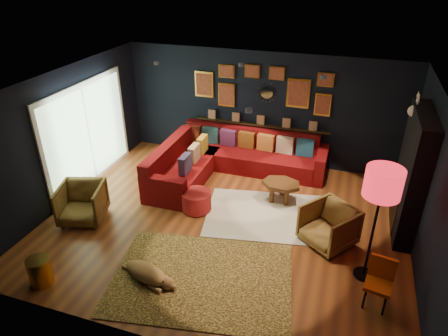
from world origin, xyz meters
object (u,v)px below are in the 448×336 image
(sectional, at_px, (224,160))
(armchair_right, at_px, (329,224))
(floor_lamp, at_px, (383,187))
(dog, at_px, (146,270))
(coffee_table, at_px, (281,186))
(gold_stool, at_px, (40,271))
(orange_chair, at_px, (380,279))
(pouf, at_px, (197,201))
(armchair_left, at_px, (82,201))

(sectional, bearing_deg, armchair_right, -36.65)
(floor_lamp, bearing_deg, dog, -160.38)
(sectional, xyz_separation_m, coffee_table, (1.46, -0.76, 0.03))
(coffee_table, relative_size, gold_stool, 1.91)
(sectional, xyz_separation_m, floor_lamp, (3.11, -2.47, 1.29))
(sectional, relative_size, armchair_right, 4.27)
(sectional, relative_size, orange_chair, 4.46)
(sectional, distance_m, pouf, 1.61)
(coffee_table, height_order, orange_chair, orange_chair)
(armchair_left, relative_size, gold_stool, 1.82)
(armchair_left, relative_size, orange_chair, 1.05)
(pouf, distance_m, armchair_right, 2.53)
(pouf, relative_size, armchair_left, 0.71)
(pouf, height_order, armchair_right, armchair_right)
(armchair_right, distance_m, dog, 3.11)
(pouf, relative_size, floor_lamp, 0.30)
(armchair_left, height_order, floor_lamp, floor_lamp)
(armchair_left, bearing_deg, gold_stool, -93.83)
(pouf, bearing_deg, armchair_right, -5.41)
(floor_lamp, bearing_deg, sectional, 141.55)
(armchair_left, bearing_deg, coffee_table, 10.86)
(sectional, xyz_separation_m, dog, (-0.07, -3.61, -0.14))
(pouf, bearing_deg, dog, -91.18)
(orange_chair, bearing_deg, floor_lamp, 117.02)
(coffee_table, distance_m, armchair_right, 1.50)
(armchair_left, bearing_deg, armchair_right, -7.94)
(sectional, relative_size, floor_lamp, 1.80)
(pouf, relative_size, orange_chair, 0.75)
(coffee_table, bearing_deg, dog, -118.19)
(pouf, bearing_deg, coffee_table, 29.76)
(pouf, xyz_separation_m, dog, (-0.04, -2.00, -0.04))
(coffee_table, xyz_separation_m, dog, (-1.53, -2.85, -0.17))
(coffee_table, distance_m, gold_stool, 4.55)
(orange_chair, bearing_deg, coffee_table, 138.70)
(floor_lamp, bearing_deg, armchair_right, 135.30)
(armchair_left, xyz_separation_m, armchair_right, (4.42, 0.71, -0.00))
(coffee_table, distance_m, armchair_left, 3.84)
(sectional, distance_m, gold_stool, 4.44)
(pouf, distance_m, armchair_left, 2.14)
(sectional, xyz_separation_m, armchair_right, (2.48, -1.85, 0.08))
(sectional, height_order, pouf, sectional)
(orange_chair, distance_m, dog, 3.42)
(floor_lamp, bearing_deg, armchair_left, -179.06)
(floor_lamp, bearing_deg, orange_chair, -72.40)
(armchair_right, relative_size, orange_chair, 1.05)
(dog, bearing_deg, armchair_right, 50.50)
(dog, bearing_deg, armchair_left, 166.43)
(armchair_left, distance_m, floor_lamp, 5.19)
(coffee_table, xyz_separation_m, orange_chair, (1.82, -2.23, 0.10))
(gold_stool, bearing_deg, coffee_table, 48.44)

